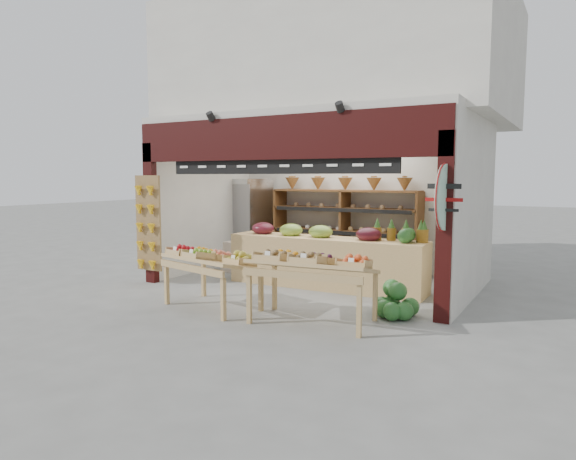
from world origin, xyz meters
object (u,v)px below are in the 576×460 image
Objects in this scene: cardboard_stack at (241,262)px; display_table_right at (309,263)px; back_shelving at (345,214)px; watermelon_pile at (394,303)px; refrigerator at (251,221)px; display_table_left at (209,259)px; mid_counter at (325,260)px.

display_table_right is at bearing -40.57° from cardboard_stack.
display_table_right is (1.15, -3.86, -0.40)m from back_shelving.
back_shelving is 2.45m from cardboard_stack.
display_table_right is at bearing -139.31° from watermelon_pile.
refrigerator is 1.19× the size of display_table_left.
cardboard_stack is at bearing 169.22° from mid_counter.
back_shelving reaches higher than display_table_left.
back_shelving is at bearing 81.30° from display_table_left.
back_shelving reaches higher than display_table_right.
display_table_left is 1.75m from display_table_right.
mid_counter is 2.22× the size of display_table_left.
display_table_right reaches higher than watermelon_pile.
refrigerator reaches higher than watermelon_pile.
watermelon_pile is at bearing -36.44° from mid_counter.
mid_counter reaches higher than display_table_right.
cardboard_stack is at bearing 115.26° from display_table_left.
back_shelving is 1.93m from mid_counter.
display_table_right is at bearing -73.38° from back_shelving.
cardboard_stack is 0.28× the size of mid_counter.
refrigerator is 3.23m from mid_counter.
refrigerator is 1.88× the size of cardboard_stack.
mid_counter is at bearing 65.39° from display_table_left.
display_table_left is at bearing -47.05° from refrigerator.
display_table_left is (-0.98, -2.13, 0.25)m from mid_counter.
refrigerator is at bearing -177.22° from back_shelving.
back_shelving is 3.84m from watermelon_pile.
mid_counter is (2.74, -1.64, -0.48)m from refrigerator.
back_shelving is at bearing 124.90° from watermelon_pile.
refrigerator is 2.93× the size of watermelon_pile.
back_shelving is 4.05m from display_table_right.
display_table_left is at bearing -179.30° from display_table_right.
refrigerator is 5.40m from watermelon_pile.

